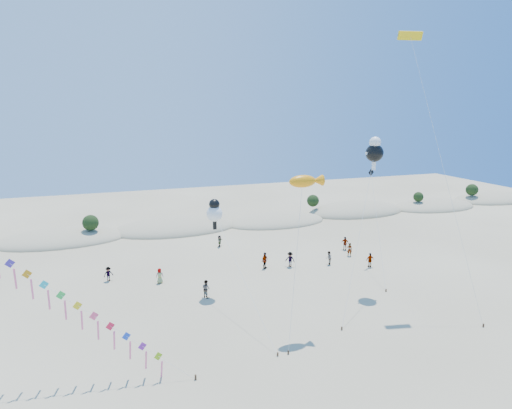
# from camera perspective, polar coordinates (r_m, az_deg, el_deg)

# --- Properties ---
(dune_ridge) EXTENTS (145.30, 11.49, 5.57)m
(dune_ridge) POSITION_cam_1_polar(r_m,az_deg,el_deg) (66.71, -9.73, -3.07)
(dune_ridge) COLOR gray
(dune_ridge) RESTS_ON ground
(fish_kite) EXTENTS (4.60, 4.68, 12.75)m
(fish_kite) POSITION_cam_1_polar(r_m,az_deg,el_deg) (34.24, 6.71, 3.07)
(fish_kite) COLOR #3F2D1E
(fish_kite) RESTS_ON ground
(cartoon_kite_low) EXTENTS (2.28, 13.78, 9.43)m
(cartoon_kite_low) POSITION_cam_1_polar(r_m,az_deg,el_deg) (41.46, -5.55, -0.97)
(cartoon_kite_low) COLOR #3F2D1E
(cartoon_kite_low) RESTS_ON ground
(cartoon_kite_high) EXTENTS (8.50, 8.60, 15.26)m
(cartoon_kite_high) POSITION_cam_1_polar(r_m,az_deg,el_deg) (43.66, 15.53, 6.88)
(cartoon_kite_high) COLOR #3F2D1E
(cartoon_kite_high) RESTS_ON ground
(parafoil_kite) EXTENTS (3.59, 9.63, 24.68)m
(parafoil_kite) POSITION_cam_1_polar(r_m,az_deg,el_deg) (43.14, 20.04, 19.71)
(parafoil_kite) COLOR #3F2D1E
(parafoil_kite) RESTS_ON ground
(dark_kite) EXTENTS (3.95, 8.99, 11.16)m
(dark_kite) POSITION_cam_1_polar(r_m,az_deg,el_deg) (49.41, 15.59, 0.06)
(dark_kite) COLOR #3F2D1E
(dark_kite) RESTS_ON ground
(beachgoers) EXTENTS (30.20, 16.20, 1.91)m
(beachgoers) POSITION_cam_1_polar(r_m,az_deg,el_deg) (49.66, 0.74, -7.45)
(beachgoers) COLOR slate
(beachgoers) RESTS_ON ground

